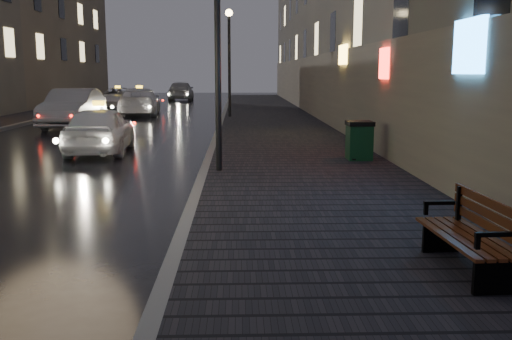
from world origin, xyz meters
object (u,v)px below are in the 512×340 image
Objects in this scene: taxi_near at (100,130)px; lamp_far at (229,49)px; lamp_near at (217,21)px; taxi_mid at (140,102)px; trash_bin at (359,140)px; car_far at (181,91)px; taxi_far at (118,97)px; bench at (472,234)px; car_left_mid at (73,108)px.

lamp_far is at bearing -110.06° from taxi_near.
taxi_mid is at bearing 104.81° from lamp_near.
car_far reaches higher than trash_bin.
trash_bin is 0.19× the size of taxi_mid.
taxi_mid is (-8.61, 17.56, 0.10)m from trash_bin.
taxi_far reaches higher than trash_bin.
bench is 42.90m from car_far.
taxi_far is at bearing 105.45° from bench.
car_far is (-7.47, 42.24, 0.24)m from bench.
car_left_mid is (-3.05, 7.97, 0.13)m from taxi_near.
car_left_mid reaches higher than taxi_mid.
lamp_near is at bearing -157.48° from trash_bin.
taxi_mid is 16.34m from car_far.
taxi_far is (-7.77, 26.44, -2.83)m from lamp_near.
car_left_mid is at bearing 71.93° from taxi_mid.
lamp_far reaches higher than bench.
lamp_near is at bearing -73.66° from taxi_far.
bench is 8.37m from trash_bin.
taxi_near is (-6.73, 10.81, 0.12)m from bench.
lamp_near reaches higher than trash_bin.
trash_bin is 19.56m from taxi_mid.
lamp_near is at bearing 129.23° from taxi_near.
taxi_far is (-10.86, 33.25, 0.08)m from bench.
trash_bin reaches higher than bench.
taxi_mid reaches higher than taxi_far.
car_left_mid is 7.33m from taxi_mid.
bench is 0.36× the size of taxi_far.
bench is (3.09, -6.81, -2.91)m from lamp_near.
taxi_mid is at bearing -87.87° from taxi_near.
taxi_far is at bearing -74.75° from taxi_mid.
car_left_mid is (-9.78, 18.77, 0.26)m from bench.
bench is 34.98m from taxi_far.
lamp_near is 6.08m from taxi_near.
taxi_near is 31.45m from car_far.
bench is 27.17m from taxi_mid.
taxi_near is at bearing 90.21° from taxi_mid.
lamp_far is 23.21m from bench.
lamp_near is 5.32× the size of trash_bin.
taxi_mid is 1.07× the size of car_far.
taxi_far is (-2.72, 7.33, -0.09)m from taxi_mid.
bench is at bearing 102.33° from taxi_mid.
taxi_near is 0.86× the size of taxi_far.
car_left_mid is (-6.69, -4.04, -2.66)m from lamp_far.
lamp_near is at bearing -90.00° from lamp_far.
car_far reaches higher than taxi_near.
bench is at bearing -94.12° from trash_bin.
bench is 1.71× the size of trash_bin.
lamp_near is 16.00m from lamp_far.
taxi_far is at bearing 126.66° from lamp_far.
bench is 0.35× the size of car_far.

